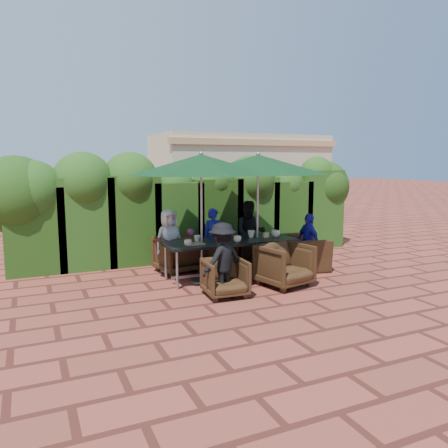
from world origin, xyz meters
name	(u,v)px	position (x,y,z in m)	size (l,w,h in m)	color
ground	(236,280)	(0.00, 0.00, 0.00)	(80.00, 80.00, 0.00)	brown
dining_table	(230,244)	(-0.03, 0.22, 0.68)	(2.61, 0.90, 0.75)	black
umbrella_left	(201,165)	(-0.64, 0.19, 2.21)	(2.72, 2.72, 2.46)	gray
umbrella_right	(258,165)	(0.61, 0.29, 2.21)	(2.78, 2.78, 2.46)	gray
chair_far_left	(178,252)	(-0.82, 1.07, 0.42)	(0.82, 0.76, 0.84)	black
chair_far_mid	(217,250)	(0.06, 1.08, 0.39)	(0.75, 0.70, 0.77)	black
chair_far_right	(244,249)	(0.74, 1.13, 0.35)	(0.67, 0.63, 0.69)	black
chair_near_left	(225,276)	(-0.62, -0.84, 0.35)	(0.69, 0.64, 0.71)	black
chair_near_right	(285,263)	(0.64, -0.72, 0.43)	(0.84, 0.78, 0.86)	black
chair_end_right	(303,247)	(1.69, 0.25, 0.46)	(1.06, 0.69, 0.93)	black
adult_far_left	(169,241)	(-0.97, 1.20, 0.65)	(0.64, 0.38, 1.30)	silver
adult_far_mid	(214,237)	(0.06, 1.26, 0.63)	(0.45, 0.37, 1.26)	#201DA1
adult_far_right	(250,233)	(0.88, 1.11, 0.71)	(0.68, 0.41, 1.41)	black
adult_near_left	(222,259)	(-0.65, -0.79, 0.63)	(0.81, 0.37, 1.27)	black
adult_end_right	(309,242)	(1.78, 0.15, 0.60)	(0.70, 0.35, 1.19)	#201DA1
child_left	(191,249)	(-0.47, 1.22, 0.43)	(0.31, 0.25, 0.86)	#C24486
child_right	(230,246)	(0.47, 1.28, 0.41)	(0.30, 0.24, 0.82)	#83489E
pedestrian_a	(232,213)	(1.86, 4.12, 0.77)	(1.44, 0.51, 1.54)	#299952
pedestrian_b	(245,208)	(2.37, 4.30, 0.87)	(0.83, 0.51, 1.74)	#C24486
pedestrian_c	(267,211)	(3.09, 4.19, 0.78)	(1.00, 0.46, 1.56)	gray
cup_a	(188,243)	(-0.98, 0.01, 0.81)	(0.14, 0.14, 0.11)	beige
cup_b	(197,238)	(-0.67, 0.34, 0.81)	(0.13, 0.13, 0.12)	beige
cup_c	(237,239)	(0.01, -0.01, 0.81)	(0.15, 0.15, 0.12)	beige
cup_d	(251,234)	(0.50, 0.34, 0.82)	(0.15, 0.15, 0.14)	beige
cup_e	(276,234)	(0.97, 0.17, 0.82)	(0.18, 0.18, 0.14)	beige
ketchup_bottle	(221,236)	(-0.21, 0.26, 0.83)	(0.04, 0.04, 0.17)	#B20C0A
sauce_bottle	(224,235)	(-0.11, 0.35, 0.83)	(0.04, 0.04, 0.17)	#4C230C
serving_tray	(195,244)	(-0.81, 0.10, 0.76)	(0.35, 0.25, 0.02)	#AC7953
number_block_left	(220,238)	(-0.26, 0.22, 0.80)	(0.12, 0.06, 0.10)	tan
number_block_right	(266,235)	(0.76, 0.21, 0.80)	(0.12, 0.06, 0.10)	tan
hedge_wall	(180,201)	(-0.33, 2.32, 1.35)	(9.10, 1.60, 2.49)	#14350E
building	(239,180)	(3.50, 6.99, 1.61)	(6.20, 3.08, 3.20)	beige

